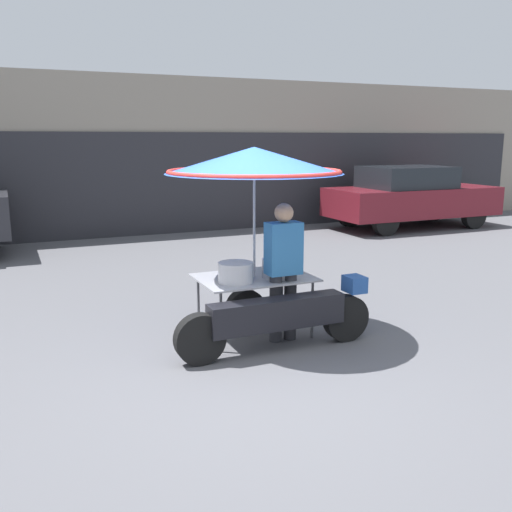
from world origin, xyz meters
TOP-DOWN VIEW (x-y plane):
  - ground_plane at (0.00, 0.00)m, footprint 36.00×36.00m
  - shopfront_building at (0.00, 9.41)m, footprint 28.00×2.06m
  - vendor_motorcycle_cart at (0.43, 0.94)m, footprint 2.23×1.96m
  - vendor_person at (0.64, 0.71)m, footprint 0.38×0.22m
  - parked_car at (7.24, 6.79)m, footprint 4.33×1.76m
  - potted_plant at (10.21, 7.97)m, footprint 0.69×0.69m

SIDE VIEW (x-z plane):
  - ground_plane at x=0.00m, z-range 0.00..0.00m
  - potted_plant at x=10.21m, z-range 0.04..0.89m
  - parked_car at x=7.24m, z-range 0.02..1.57m
  - vendor_person at x=0.64m, z-range 0.09..1.63m
  - vendor_motorcycle_cart at x=0.43m, z-range 0.61..2.74m
  - shopfront_building at x=0.00m, z-range -0.01..3.63m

